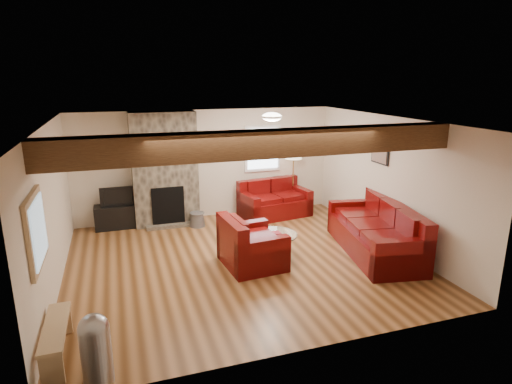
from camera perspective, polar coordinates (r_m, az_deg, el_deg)
room at (r=7.40m, az=-2.09°, el=-0.28°), size 8.00×8.00×8.00m
oak_beam at (r=6.01m, az=1.18°, el=6.46°), size 6.00×0.36×0.38m
chimney_breast at (r=9.60m, az=-12.05°, el=2.82°), size 1.40×0.67×2.50m
back_window at (r=10.26m, az=0.90°, el=5.81°), size 0.90×0.08×1.10m
hatch_window at (r=5.72m, az=-27.22°, el=-4.61°), size 0.08×1.00×0.90m
ceiling_dome at (r=8.31m, az=2.11°, el=9.78°), size 0.40×0.40×0.18m
artwork_back at (r=9.91m, az=-5.71°, el=6.28°), size 0.42×0.06×0.52m
artwork_right at (r=8.82m, az=16.17°, el=4.98°), size 0.06×0.55×0.42m
sofa_three at (r=8.30m, az=15.52°, el=-4.71°), size 1.45×2.60×0.95m
loveseat at (r=10.12m, az=2.53°, el=-0.89°), size 1.71×1.15×0.84m
armchair_red at (r=7.50m, az=-0.50°, el=-6.58°), size 1.05×1.17×0.88m
coffee_table at (r=7.96m, az=2.40°, el=-7.04°), size 0.86×0.86×0.45m
tv_cabinet at (r=9.84m, az=-17.73°, el=-3.10°), size 1.03×0.41×0.52m
television at (r=9.71m, az=-17.95°, el=-0.46°), size 0.74×0.10×0.42m
floor_lamp at (r=10.41m, az=5.03°, el=4.75°), size 0.40×0.40×1.57m
pine_bench at (r=5.81m, az=-25.01°, el=-17.62°), size 0.26×1.11×0.41m
pedal_bin at (r=5.15m, az=-20.58°, el=-18.99°), size 0.42×0.42×0.82m
coal_bucket at (r=9.57m, az=-7.84°, el=-3.62°), size 0.34×0.34×0.32m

